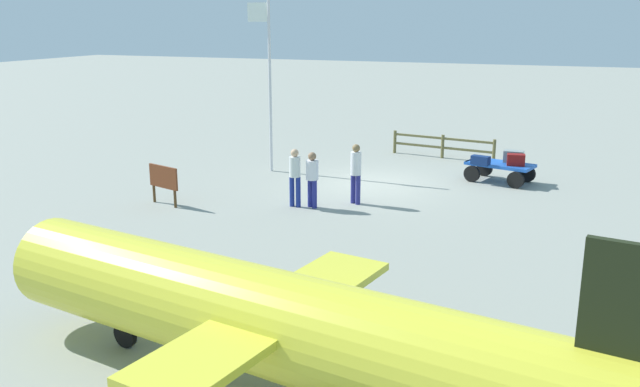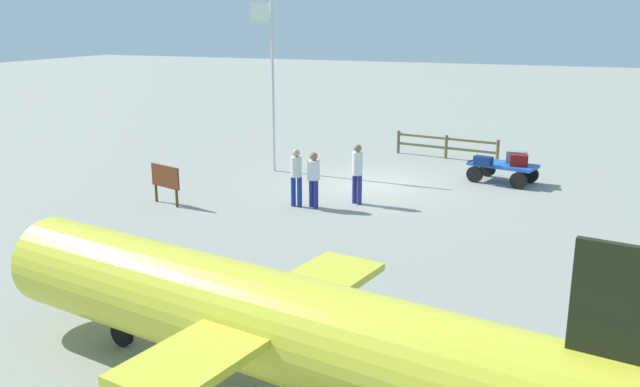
# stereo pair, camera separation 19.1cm
# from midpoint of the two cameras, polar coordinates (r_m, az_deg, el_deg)

# --- Properties ---
(ground_plane) EXTENTS (120.00, 120.00, 0.00)m
(ground_plane) POSITION_cam_midpoint_polar(r_m,az_deg,el_deg) (21.78, 4.15, 0.84)
(ground_plane) COLOR gray
(luggage_cart) EXTENTS (2.29, 1.65, 0.64)m
(luggage_cart) POSITION_cam_midpoint_polar(r_m,az_deg,el_deg) (22.63, 14.83, 2.12)
(luggage_cart) COLOR blue
(luggage_cart) RESTS_ON ground
(suitcase_grey) EXTENTS (0.63, 0.40, 0.39)m
(suitcase_grey) POSITION_cam_midpoint_polar(r_m,az_deg,el_deg) (22.73, 15.97, 3.05)
(suitcase_grey) COLOR gray
(suitcase_grey) RESTS_ON luggage_cart
(suitcase_navy) EXTENTS (0.59, 0.40, 0.37)m
(suitcase_navy) POSITION_cam_midpoint_polar(r_m,az_deg,el_deg) (22.29, 16.15, 2.78)
(suitcase_navy) COLOR maroon
(suitcase_navy) RESTS_ON luggage_cart
(suitcase_maroon) EXTENTS (0.64, 0.43, 0.28)m
(suitcase_maroon) POSITION_cam_midpoint_polar(r_m,az_deg,el_deg) (22.15, 13.31, 2.78)
(suitcase_maroon) COLOR navy
(suitcase_maroon) RESTS_ON luggage_cart
(worker_lead) EXTENTS (0.34, 0.34, 1.68)m
(worker_lead) POSITION_cam_midpoint_polar(r_m,az_deg,el_deg) (18.88, -2.45, 1.71)
(worker_lead) COLOR navy
(worker_lead) RESTS_ON ground
(worker_trailing) EXTENTS (0.41, 0.41, 1.75)m
(worker_trailing) POSITION_cam_midpoint_polar(r_m,az_deg,el_deg) (19.18, 2.79, 2.02)
(worker_trailing) COLOR navy
(worker_trailing) RESTS_ON ground
(worker_supervisor) EXTENTS (0.48, 0.48, 1.60)m
(worker_supervisor) POSITION_cam_midpoint_polar(r_m,az_deg,el_deg) (18.78, -0.96, 1.57)
(worker_supervisor) COLOR navy
(worker_supervisor) RESTS_ON ground
(airplane_near) EXTENTS (10.29, 4.97, 3.12)m
(airplane_near) POSITION_cam_midpoint_polar(r_m,az_deg,el_deg) (9.50, -5.97, -10.52)
(airplane_near) COLOR gold
(airplane_near) RESTS_ON ground
(flagpole) EXTENTS (0.82, 0.10, 5.83)m
(flagpole) POSITION_cam_midpoint_polar(r_m,az_deg,el_deg) (23.15, -4.72, 10.15)
(flagpole) COLOR silver
(flagpole) RESTS_ON ground
(signboard) EXTENTS (1.14, 0.41, 1.15)m
(signboard) POSITION_cam_midpoint_polar(r_m,az_deg,el_deg) (19.64, -13.49, 1.18)
(signboard) COLOR #4C3319
(signboard) RESTS_ON ground
(wooden_fence) EXTENTS (4.06, 0.73, 0.90)m
(wooden_fence) POSITION_cam_midpoint_polar(r_m,az_deg,el_deg) (26.05, 10.22, 4.14)
(wooden_fence) COLOR brown
(wooden_fence) RESTS_ON ground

